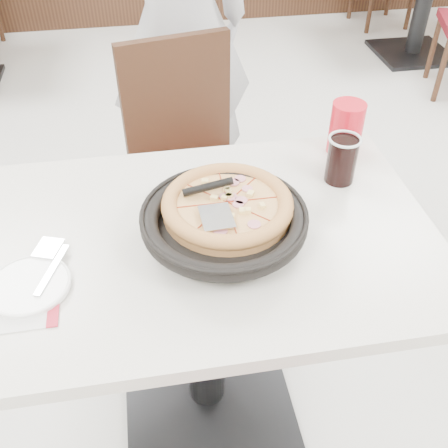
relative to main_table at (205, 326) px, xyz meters
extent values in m
plane|color=#ABAAA6|center=(0.28, 0.16, -0.38)|extent=(7.00, 7.00, 0.00)
cylinder|color=black|center=(0.05, -0.03, 0.39)|extent=(0.14, 0.14, 0.04)
cylinder|color=black|center=(0.05, -0.03, 0.42)|extent=(0.40, 0.40, 0.01)
cylinder|color=#B47E47|center=(0.07, 0.01, 0.44)|extent=(0.36, 0.36, 0.02)
cube|color=silver|center=(0.03, -0.05, 0.47)|extent=(0.08, 0.10, 0.00)
cube|color=silver|center=(-0.43, -0.16, 0.38)|extent=(0.17, 0.17, 0.00)
cylinder|color=white|center=(-0.41, -0.12, 0.38)|extent=(0.21, 0.21, 0.01)
cube|color=silver|center=(-0.36, -0.09, 0.39)|extent=(0.07, 0.16, 0.00)
cylinder|color=black|center=(0.42, 0.16, 0.44)|extent=(0.09, 0.09, 0.13)
cylinder|color=red|center=(0.48, 0.31, 0.45)|extent=(0.11, 0.11, 0.16)
imported|color=#B3B3B8|center=(0.07, 1.14, 0.50)|extent=(0.70, 0.53, 1.75)
camera|label=1|loc=(-0.11, -0.99, 1.26)|focal=42.00mm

